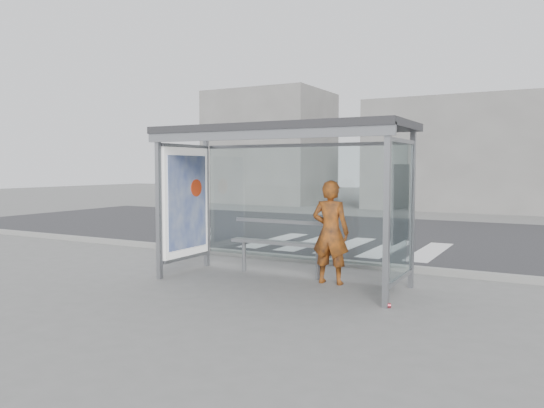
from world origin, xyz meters
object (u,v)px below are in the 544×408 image
at_px(person, 331,232).
at_px(bench, 280,243).
at_px(bus_shelter, 263,164).
at_px(soda_can, 386,305).

distance_m(person, bench, 1.12).
xyz_separation_m(bus_shelter, soda_can, (2.38, -0.75, -1.95)).
height_order(person, bench, person).
relative_size(bus_shelter, soda_can, 34.98).
bearing_deg(person, bus_shelter, 12.46).
xyz_separation_m(bus_shelter, bench, (0.06, 0.52, -1.40)).
distance_m(bus_shelter, soda_can, 3.17).
bearing_deg(bus_shelter, person, 15.27).
height_order(bus_shelter, soda_can, bus_shelter).
bearing_deg(bench, soda_can, -28.64).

